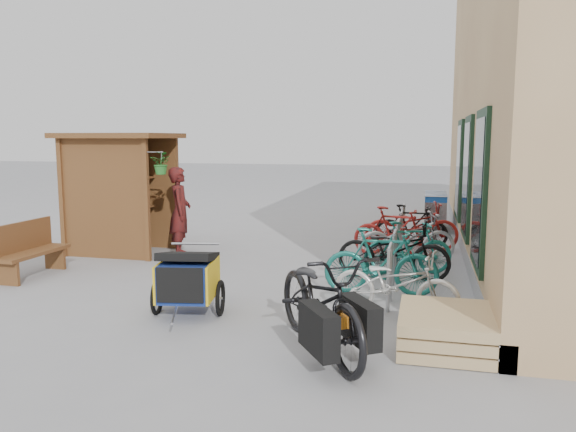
% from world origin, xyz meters
% --- Properties ---
extents(ground, '(80.00, 80.00, 0.00)m').
position_xyz_m(ground, '(0.00, 0.00, 0.00)').
color(ground, gray).
extents(kiosk, '(2.49, 1.65, 2.40)m').
position_xyz_m(kiosk, '(-3.28, 2.47, 1.55)').
color(kiosk, brown).
rests_on(kiosk, ground).
extents(bike_rack, '(0.05, 5.35, 0.86)m').
position_xyz_m(bike_rack, '(2.30, 2.40, 0.52)').
color(bike_rack, '#A5A8AD').
rests_on(bike_rack, ground).
extents(pallet_stack, '(1.00, 1.20, 0.40)m').
position_xyz_m(pallet_stack, '(3.00, -1.40, 0.21)').
color(pallet_stack, tan).
rests_on(pallet_stack, ground).
extents(bench, '(0.46, 1.46, 0.92)m').
position_xyz_m(bench, '(-3.67, 0.29, 0.47)').
color(bench, brown).
rests_on(bench, ground).
extents(shopping_carts, '(0.54, 2.13, 0.96)m').
position_xyz_m(shopping_carts, '(3.00, 6.98, 0.56)').
color(shopping_carts, silver).
rests_on(shopping_carts, ground).
extents(child_trailer, '(0.97, 1.56, 0.90)m').
position_xyz_m(child_trailer, '(-0.25, -0.96, 0.50)').
color(child_trailer, navy).
rests_on(child_trailer, ground).
extents(cargo_bike, '(1.84, 2.24, 1.15)m').
position_xyz_m(cargo_bike, '(1.69, -1.85, 0.57)').
color(cargo_bike, black).
rests_on(cargo_bike, ground).
extents(person_kiosk, '(0.61, 0.74, 1.75)m').
position_xyz_m(person_kiosk, '(-1.91, 2.46, 0.87)').
color(person_kiosk, maroon).
rests_on(person_kiosk, ground).
extents(bike_0, '(1.76, 0.93, 0.88)m').
position_xyz_m(bike_0, '(2.40, -0.41, 0.44)').
color(bike_0, silver).
rests_on(bike_0, ground).
extents(bike_1, '(1.70, 0.56, 1.01)m').
position_xyz_m(bike_1, '(2.14, 0.55, 0.50)').
color(bike_1, '#1D746A').
rests_on(bike_1, ground).
extents(bike_2, '(1.89, 0.80, 0.97)m').
position_xyz_m(bike_2, '(2.26, 1.56, 0.48)').
color(bike_2, black).
rests_on(bike_2, ground).
extents(bike_3, '(1.59, 0.90, 0.92)m').
position_xyz_m(bike_3, '(2.49, 1.93, 0.46)').
color(bike_3, '#1D746A').
rests_on(bike_3, ground).
extents(bike_4, '(1.92, 1.12, 0.95)m').
position_xyz_m(bike_4, '(2.43, 2.81, 0.48)').
color(bike_4, '#ABABB0').
rests_on(bike_4, ground).
extents(bike_5, '(1.71, 0.81, 0.99)m').
position_xyz_m(bike_5, '(2.20, 3.26, 0.50)').
color(bike_5, maroon).
rests_on(bike_5, ground).
extents(bike_6, '(2.01, 1.03, 1.01)m').
position_xyz_m(bike_6, '(2.49, 4.03, 0.50)').
color(bike_6, maroon).
rests_on(bike_6, ground).
extents(bike_7, '(1.53, 0.46, 0.91)m').
position_xyz_m(bike_7, '(2.48, 4.38, 0.46)').
color(bike_7, black).
rests_on(bike_7, ground).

